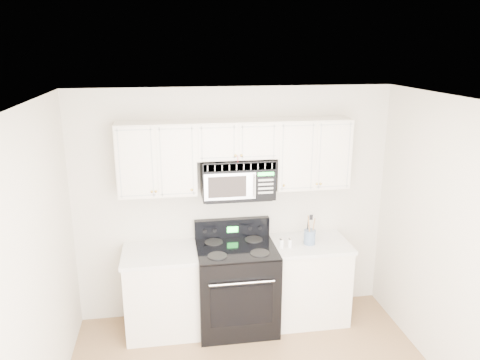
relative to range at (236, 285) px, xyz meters
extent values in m
cube|color=white|center=(0.03, -1.39, 2.12)|extent=(3.50, 3.50, 0.01)
cube|color=beige|center=(0.03, 0.36, 0.82)|extent=(3.50, 0.01, 2.60)
cube|color=beige|center=(-1.72, -1.39, 0.82)|extent=(0.01, 3.50, 2.60)
cube|color=beige|center=(1.78, -1.39, 0.82)|extent=(0.01, 3.50, 2.60)
cube|color=silver|center=(-0.77, 0.04, -0.04)|extent=(0.82, 0.63, 0.88)
cube|color=silver|center=(-0.77, 0.04, 0.42)|extent=(0.86, 0.65, 0.04)
cube|color=black|center=(-0.77, 0.08, -0.43)|extent=(0.82, 0.55, 0.10)
cube|color=silver|center=(0.83, 0.04, -0.04)|extent=(0.82, 0.63, 0.88)
cube|color=silver|center=(0.83, 0.04, 0.42)|extent=(0.86, 0.65, 0.04)
cube|color=black|center=(0.83, 0.08, -0.43)|extent=(0.82, 0.55, 0.10)
cube|color=black|center=(0.00, -0.01, -0.02)|extent=(0.84, 0.72, 0.92)
cube|color=black|center=(0.00, -0.37, -0.03)|extent=(0.64, 0.01, 0.44)
cylinder|color=silver|center=(0.00, -0.40, 0.24)|extent=(0.67, 0.02, 0.02)
cube|color=black|center=(0.00, -0.01, 0.44)|extent=(0.84, 0.72, 0.02)
cube|color=black|center=(0.00, 0.32, 0.55)|extent=(0.84, 0.08, 0.22)
cube|color=#23FF42|center=(0.00, 0.27, 0.55)|extent=(0.12, 0.00, 0.07)
cube|color=silver|center=(-0.79, 0.19, 1.41)|extent=(0.80, 0.33, 0.75)
cube|color=silver|center=(0.85, 0.19, 1.41)|extent=(0.80, 0.33, 0.75)
cube|color=silver|center=(0.03, 0.19, 1.59)|extent=(0.84, 0.33, 0.39)
sphere|color=gold|center=(-0.81, 0.00, 1.12)|extent=(0.03, 0.03, 0.03)
sphere|color=gold|center=(-0.45, 0.00, 1.12)|extent=(0.03, 0.03, 0.03)
sphere|color=gold|center=(0.51, 0.00, 1.12)|extent=(0.03, 0.03, 0.03)
sphere|color=gold|center=(0.87, 0.00, 1.12)|extent=(0.03, 0.03, 0.03)
sphere|color=gold|center=(0.00, 0.00, 1.46)|extent=(0.03, 0.03, 0.03)
sphere|color=gold|center=(0.06, 0.00, 1.46)|extent=(0.03, 0.03, 0.03)
cylinder|color=red|center=(0.02, 0.00, 1.40)|extent=(0.01, 0.00, 0.12)
sphere|color=gold|center=(0.02, 0.00, 1.33)|extent=(0.04, 0.04, 0.04)
cube|color=black|center=(0.04, 0.16, 1.18)|extent=(0.76, 0.38, 0.42)
cube|color=#ADADAA|center=(0.04, -0.02, 1.34)|extent=(0.74, 0.01, 0.08)
cube|color=silver|center=(-0.07, -0.03, 1.14)|extent=(0.53, 0.01, 0.28)
cube|color=black|center=(-0.10, -0.04, 1.14)|extent=(0.39, 0.01, 0.22)
cube|color=black|center=(0.31, -0.03, 1.14)|extent=(0.21, 0.01, 0.28)
cube|color=#23FF42|center=(0.31, -0.04, 1.26)|extent=(0.17, 0.00, 0.04)
cylinder|color=silver|center=(0.19, -0.07, 1.14)|extent=(0.02, 0.02, 0.24)
cylinder|color=slate|center=(0.81, 0.00, 0.52)|extent=(0.13, 0.13, 0.16)
cylinder|color=#96683E|center=(0.85, 0.00, 0.59)|extent=(0.01, 0.01, 0.28)
cylinder|color=black|center=(0.79, 0.03, 0.60)|extent=(0.01, 0.01, 0.30)
cylinder|color=#96683E|center=(0.79, -0.03, 0.61)|extent=(0.01, 0.01, 0.32)
cylinder|color=white|center=(0.58, -0.06, 0.48)|extent=(0.04, 0.04, 0.09)
cylinder|color=silver|center=(0.58, -0.06, 0.54)|extent=(0.05, 0.05, 0.02)
cylinder|color=white|center=(0.49, -0.05, 0.48)|extent=(0.04, 0.04, 0.09)
cylinder|color=silver|center=(0.49, -0.05, 0.54)|extent=(0.05, 0.05, 0.02)
camera|label=1|loc=(-0.68, -4.55, 2.53)|focal=35.00mm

